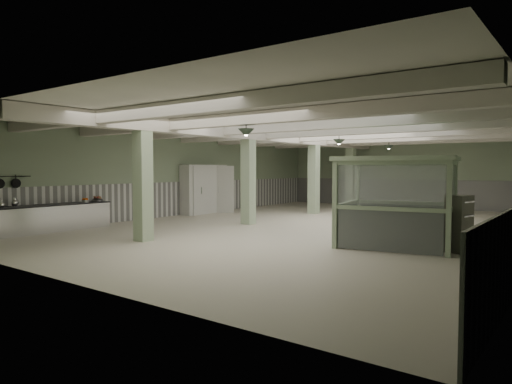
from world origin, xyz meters
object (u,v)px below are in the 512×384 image
Objects in this scene: prep_counter at (38,219)px; filing_cabinet at (459,224)px; guard_booth at (397,185)px; walkin_cooler at (204,188)px.

filing_cabinet reaches higher than prep_counter.
prep_counter is 12.67m from filing_cabinet.
filing_cabinet is at bearing 21.27° from prep_counter.
filing_cabinet is at bearing -8.14° from guard_booth.
walkin_cooler is (-0.08, 8.00, 0.71)m from prep_counter.
prep_counter is 3.47× the size of filing_cabinet.
guard_booth reaches higher than prep_counter.
prep_counter is 1.45× the size of guard_booth.
guard_booth is 1.84m from filing_cabinet.
filing_cabinet is (1.57, 0.05, -0.95)m from guard_booth.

